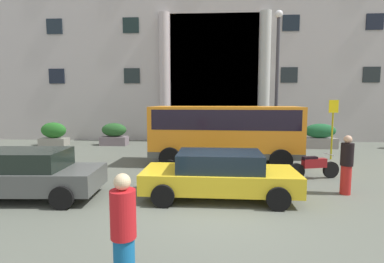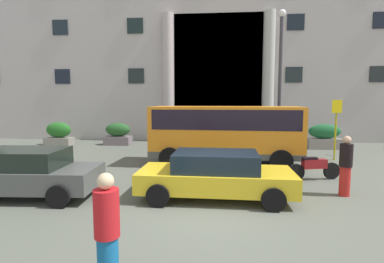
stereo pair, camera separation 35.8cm
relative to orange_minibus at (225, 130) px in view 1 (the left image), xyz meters
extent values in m
cube|color=#53584D|center=(-0.66, -5.50, -1.60)|extent=(80.00, 64.00, 0.12)
cube|color=#ACA4A2|center=(-0.66, 12.00, 8.73)|extent=(40.17, 9.00, 20.53)
cube|color=black|center=(-0.34, 7.56, 2.78)|extent=(5.98, 0.12, 8.64)
cylinder|color=#ADA0A0|center=(-3.70, 7.25, 2.78)|extent=(0.73, 0.73, 8.64)
cylinder|color=#A9A8A1|center=(3.01, 7.25, 2.78)|extent=(0.73, 0.73, 8.64)
cube|color=black|center=(-11.37, 7.46, 2.98)|extent=(1.10, 0.08, 1.03)
cube|color=black|center=(-6.02, 7.46, 2.98)|extent=(1.10, 0.08, 1.03)
cube|color=black|center=(4.70, 7.46, 2.98)|extent=(1.10, 0.08, 1.03)
cube|color=black|center=(10.05, 7.46, 2.98)|extent=(1.10, 0.08, 1.03)
cube|color=black|center=(-11.37, 7.46, 6.37)|extent=(1.10, 0.08, 1.03)
cube|color=black|center=(-6.02, 7.46, 6.37)|extent=(1.10, 0.08, 1.03)
cube|color=black|center=(4.70, 7.46, 6.37)|extent=(1.10, 0.08, 1.03)
cube|color=black|center=(10.05, 7.46, 6.37)|extent=(1.10, 0.08, 1.03)
cube|color=orange|center=(-0.01, 0.00, -0.04)|extent=(6.42, 2.56, 2.10)
cube|color=black|center=(-0.01, 0.00, 0.49)|extent=(6.05, 2.57, 0.81)
cube|color=black|center=(3.08, -0.15, 0.31)|extent=(0.15, 1.89, 1.02)
cube|color=#4B4D46|center=(-0.01, 0.00, -0.97)|extent=(6.42, 2.60, 0.24)
cylinder|color=black|center=(2.26, 1.01, -1.09)|extent=(0.91, 0.32, 0.90)
cylinder|color=black|center=(2.14, -1.23, -1.09)|extent=(0.91, 0.32, 0.90)
cylinder|color=black|center=(-2.16, 1.23, -1.09)|extent=(0.91, 0.32, 0.90)
cylinder|color=black|center=(-2.27, -1.01, -1.09)|extent=(0.91, 0.32, 0.90)
cylinder|color=#9E9711|center=(5.17, 1.42, -0.15)|extent=(0.08, 0.08, 2.78)
cube|color=yellow|center=(5.17, 1.39, 1.00)|extent=(0.44, 0.03, 0.60)
cube|color=slate|center=(-6.65, 5.25, -1.26)|extent=(1.63, 0.92, 0.54)
ellipsoid|color=#235022|center=(-6.65, 5.25, -0.57)|extent=(1.57, 0.83, 0.86)
cube|color=slate|center=(-1.03, 4.72, -1.27)|extent=(1.91, 0.96, 0.53)
ellipsoid|color=#366131|center=(-1.03, 4.72, -0.58)|extent=(1.84, 0.86, 0.86)
cube|color=gray|center=(5.85, 4.70, -1.23)|extent=(1.91, 0.71, 0.61)
ellipsoid|color=#1C582F|center=(5.85, 4.70, -0.50)|extent=(1.83, 0.64, 0.85)
cube|color=gray|center=(-10.42, 4.95, -1.31)|extent=(1.67, 0.83, 0.46)
ellipsoid|color=#225F1F|center=(-10.42, 4.95, -0.58)|extent=(1.60, 0.75, 0.99)
cube|color=gold|center=(-0.39, -4.49, -0.99)|extent=(4.40, 1.83, 0.55)
cube|color=black|center=(-0.39, -4.49, -0.45)|extent=(2.39, 1.58, 0.52)
cylinder|color=black|center=(1.11, -3.65, -1.23)|extent=(0.62, 0.21, 0.62)
cylinder|color=black|center=(1.07, -5.39, -1.23)|extent=(0.62, 0.21, 0.62)
cylinder|color=black|center=(-1.85, -3.59, -1.23)|extent=(0.62, 0.21, 0.62)
cylinder|color=black|center=(-1.89, -5.32, -1.23)|extent=(0.62, 0.21, 0.62)
cube|color=#484A49|center=(-5.93, -4.83, -0.97)|extent=(4.29, 1.93, 0.60)
cube|color=black|center=(-5.93, -4.83, -0.40)|extent=(2.35, 1.62, 0.53)
cylinder|color=black|center=(-4.55, -3.90, -1.23)|extent=(0.63, 0.23, 0.62)
cylinder|color=black|center=(-4.46, -5.61, -1.23)|extent=(0.63, 0.23, 0.62)
cylinder|color=black|center=(-0.68, -2.49, -1.24)|extent=(0.61, 0.25, 0.60)
cylinder|color=black|center=(-2.12, -2.12, -1.24)|extent=(0.61, 0.26, 0.60)
cube|color=gold|center=(-1.40, -2.31, -0.96)|extent=(0.98, 0.47, 0.32)
cube|color=black|center=(-1.58, -2.26, -0.78)|extent=(0.55, 0.32, 0.12)
cylinder|color=#A5A5A8|center=(-0.80, -2.46, -0.66)|extent=(0.17, 0.54, 0.03)
cylinder|color=black|center=(3.73, -2.09, -1.24)|extent=(0.61, 0.24, 0.60)
cylinder|color=black|center=(2.40, -2.43, -1.24)|extent=(0.61, 0.26, 0.60)
cube|color=maroon|center=(3.06, -2.26, -0.96)|extent=(0.91, 0.45, 0.32)
cube|color=black|center=(2.89, -2.31, -0.78)|extent=(0.55, 0.32, 0.12)
cylinder|color=#A5A5A8|center=(3.62, -2.12, -0.66)|extent=(0.16, 0.54, 0.03)
cylinder|color=#A81F1C|center=(3.40, -3.94, -1.10)|extent=(0.30, 0.30, 0.87)
cylinder|color=black|center=(3.40, -3.94, -0.33)|extent=(0.36, 0.36, 0.67)
sphere|color=tan|center=(3.40, -3.94, 0.13)|extent=(0.23, 0.23, 0.23)
cylinder|color=red|center=(-1.89, -8.83, -0.31)|extent=(0.36, 0.36, 0.68)
sphere|color=#D4B98E|center=(-1.89, -8.83, 0.15)|extent=(0.24, 0.24, 0.24)
cylinder|color=#34333A|center=(2.94, 3.30, 2.03)|extent=(0.18, 0.18, 7.12)
sphere|color=silver|center=(2.94, 3.30, 5.77)|extent=(0.40, 0.40, 0.40)
camera|label=1|loc=(-0.72, -12.66, 1.25)|focal=27.19mm
camera|label=2|loc=(-0.36, -12.63, 1.25)|focal=27.19mm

